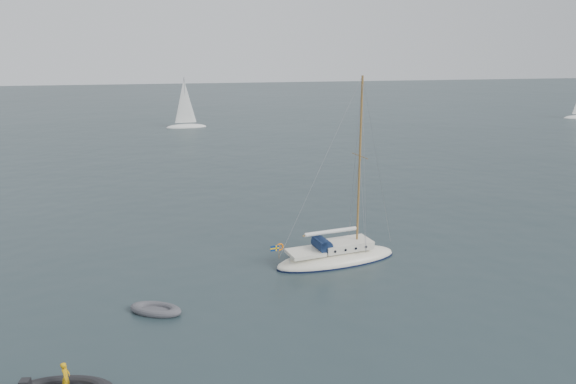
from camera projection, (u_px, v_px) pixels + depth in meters
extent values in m
plane|color=black|center=(309.00, 281.00, 32.30)|extent=(300.00, 300.00, 0.00)
ellipsoid|color=white|center=(336.00, 259.00, 35.08)|extent=(7.96, 2.48, 1.33)
cube|color=silver|center=(346.00, 245.00, 34.95)|extent=(3.18, 1.68, 0.49)
cube|color=white|center=(303.00, 250.00, 34.51)|extent=(2.12, 1.68, 0.22)
cylinder|color=#101E3C|center=(321.00, 243.00, 34.60)|extent=(0.85, 1.46, 0.85)
cube|color=#101E3C|center=(318.00, 241.00, 34.52)|extent=(0.40, 1.46, 0.35)
cylinder|color=olive|center=(361.00, 165.00, 33.75)|extent=(0.13, 0.13, 10.61)
cylinder|color=olive|center=(362.00, 157.00, 33.61)|extent=(0.04, 1.95, 0.04)
cylinder|color=olive|center=(330.00, 232.00, 34.52)|extent=(3.71, 0.09, 0.09)
cylinder|color=silver|center=(330.00, 231.00, 34.50)|extent=(3.45, 0.25, 0.25)
cylinder|color=#9999A2|center=(281.00, 246.00, 34.17)|extent=(0.04, 1.95, 0.04)
torus|color=orange|center=(279.00, 243.00, 34.66)|extent=(0.48, 0.09, 0.48)
cylinder|color=olive|center=(276.00, 247.00, 34.14)|extent=(0.03, 0.03, 0.80)
cube|color=navy|center=(271.00, 244.00, 34.02)|extent=(0.53, 0.02, 0.34)
cube|color=yellow|center=(271.00, 244.00, 34.02)|extent=(0.55, 0.03, 0.08)
cube|color=yellow|center=(273.00, 244.00, 34.04)|extent=(0.08, 0.03, 0.35)
cylinder|color=black|center=(325.00, 242.00, 35.56)|extent=(0.16, 0.05, 0.16)
cylinder|color=black|center=(332.00, 251.00, 33.94)|extent=(0.16, 0.05, 0.16)
cylinder|color=black|center=(336.00, 241.00, 35.68)|extent=(0.16, 0.05, 0.16)
cylinder|color=black|center=(343.00, 250.00, 34.07)|extent=(0.16, 0.05, 0.16)
cylinder|color=black|center=(347.00, 240.00, 35.80)|extent=(0.16, 0.05, 0.16)
cylinder|color=black|center=(354.00, 250.00, 34.19)|extent=(0.16, 0.05, 0.16)
cylinder|color=black|center=(357.00, 240.00, 35.92)|extent=(0.16, 0.05, 0.16)
cylinder|color=black|center=(366.00, 249.00, 34.31)|extent=(0.16, 0.05, 0.16)
cube|color=#4C4C51|center=(156.00, 311.00, 28.53)|extent=(1.70, 0.70, 0.10)
imported|color=#CF950C|center=(66.00, 377.00, 21.70)|extent=(0.33, 0.48, 1.29)
ellipsoid|color=silver|center=(186.00, 127.00, 87.80)|extent=(6.23, 2.08, 1.04)
cylinder|color=#9999A2|center=(185.00, 101.00, 86.72)|extent=(0.10, 0.10, 7.26)
cone|color=silver|center=(185.00, 101.00, 86.71)|extent=(3.32, 3.32, 6.75)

